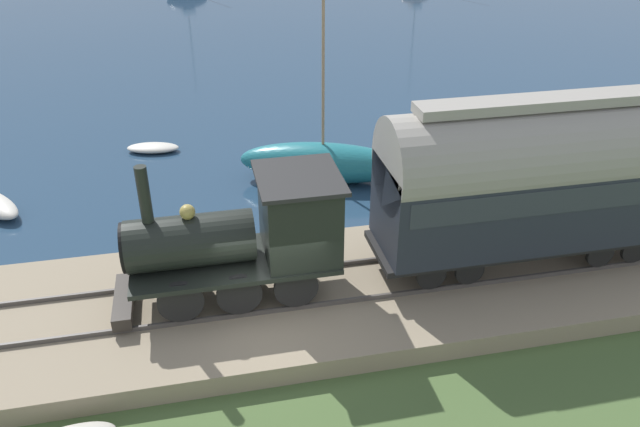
% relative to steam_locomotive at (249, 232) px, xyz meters
% --- Properties ---
extents(ground_plane, '(200.00, 200.00, 0.00)m').
position_rel_steam_locomotive_xyz_m(ground_plane, '(-0.76, -0.39, -2.36)').
color(ground_plane, '#476033').
extents(rail_embankment, '(5.47, 56.00, 0.64)m').
position_rel_steam_locomotive_xyz_m(rail_embankment, '(0.00, -0.39, -2.10)').
color(rail_embankment, gray).
rests_on(rail_embankment, ground).
extents(steam_locomotive, '(2.21, 5.50, 3.65)m').
position_rel_steam_locomotive_xyz_m(steam_locomotive, '(0.00, 0.00, 0.00)').
color(steam_locomotive, black).
rests_on(steam_locomotive, rail_embankment).
extents(passenger_coach, '(2.41, 8.17, 4.54)m').
position_rel_steam_locomotive_xyz_m(passenger_coach, '(0.00, -7.23, 0.75)').
color(passenger_coach, black).
rests_on(passenger_coach, rail_embankment).
extents(sailboat_teal, '(3.38, 6.14, 9.81)m').
position_rel_steam_locomotive_xyz_m(sailboat_teal, '(6.94, -3.30, -1.61)').
color(sailboat_teal, '#1E707A').
rests_on(sailboat_teal, harbor_water).
extents(rowboat_near_shore, '(1.55, 2.22, 0.39)m').
position_rel_steam_locomotive_xyz_m(rowboat_near_shore, '(9.51, -11.43, -2.16)').
color(rowboat_near_shore, '#B7B2A3').
rests_on(rowboat_near_shore, harbor_water).
extents(rowboat_far_out, '(1.28, 2.17, 0.31)m').
position_rel_steam_locomotive_xyz_m(rowboat_far_out, '(10.92, 2.72, -2.20)').
color(rowboat_far_out, beige).
rests_on(rowboat_far_out, harbor_water).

